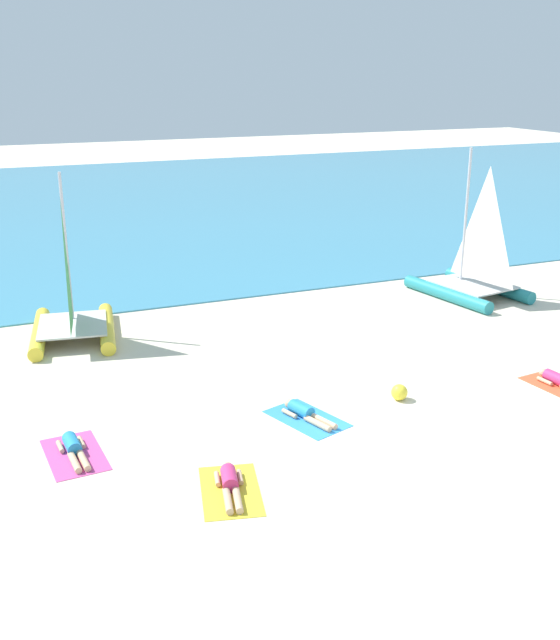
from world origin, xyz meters
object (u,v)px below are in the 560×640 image
(towel_center_right, at_px, (307,419))
(sunbather_center_right, at_px, (305,413))
(sunbather_leftmost, at_px, (73,448))
(towel_leftmost, at_px, (75,455))
(sunbather_rightmost, at_px, (560,381))
(sailboat_teal, at_px, (472,276))
(sunbather_center_left, at_px, (230,483))
(beach_ball, at_px, (399,392))
(sailboat_yellow, at_px, (72,315))
(towel_center_left, at_px, (230,491))

(towel_center_right, bearing_deg, sunbather_center_right, 107.92)
(sunbather_leftmost, bearing_deg, towel_leftmost, -90.00)
(sunbather_leftmost, xyz_separation_m, sunbather_rightmost, (11.77, -1.14, 0.00))
(towel_leftmost, xyz_separation_m, sunbather_leftmost, (-0.00, 0.07, 0.13))
(sailboat_teal, height_order, sunbather_center_left, sailboat_teal)
(towel_center_right, bearing_deg, sunbather_center_left, -140.13)
(towel_leftmost, bearing_deg, sunbather_center_right, -2.90)
(towel_center_right, bearing_deg, towel_leftmost, 176.41)
(sunbather_rightmost, distance_m, beach_ball, 4.25)
(sailboat_yellow, xyz_separation_m, sunbather_center_left, (1.55, -9.65, -0.59))
(sunbather_center_right, bearing_deg, sailboat_teal, 17.03)
(towel_center_right, bearing_deg, sunbather_leftmost, 175.67)
(sailboat_yellow, distance_m, sunbather_leftmost, 7.19)
(sailboat_teal, bearing_deg, towel_center_left, -153.19)
(sailboat_yellow, relative_size, sunbather_rightmost, 3.07)
(towel_center_right, height_order, beach_ball, beach_ball)
(sunbather_leftmost, xyz_separation_m, towel_center_right, (5.14, -0.39, -0.13))
(sunbather_center_left, distance_m, towel_center_right, 3.38)
(sailboat_yellow, height_order, towel_leftmost, sailboat_yellow)
(towel_center_left, bearing_deg, beach_ball, 24.46)
(towel_leftmost, xyz_separation_m, towel_center_right, (5.13, -0.32, 0.00))
(sunbather_leftmost, bearing_deg, sailboat_teal, 19.33)
(sunbather_leftmost, xyz_separation_m, sunbather_center_right, (5.12, -0.33, 0.00))
(sailboat_yellow, distance_m, towel_center_left, 9.86)
(sunbather_center_right, distance_m, sunbather_rightmost, 6.71)
(beach_ball, bearing_deg, sailboat_teal, 43.64)
(sailboat_yellow, bearing_deg, sunbather_center_left, -72.00)
(sailboat_teal, relative_size, sunbather_leftmost, 3.23)
(sunbather_rightmost, height_order, beach_ball, beach_ball)
(sailboat_teal, relative_size, beach_ball, 12.81)
(sailboat_teal, relative_size, sunbather_center_left, 3.26)
(sunbather_center_left, xyz_separation_m, beach_ball, (5.07, 2.25, 0.07))
(sunbather_center_left, distance_m, beach_ball, 5.54)
(sunbather_center_right, xyz_separation_m, beach_ball, (2.50, 0.02, 0.07))
(sailboat_yellow, height_order, sunbather_center_left, sailboat_yellow)
(towel_center_left, bearing_deg, sailboat_teal, 36.50)
(sunbather_center_right, xyz_separation_m, sunbather_rightmost, (6.66, -0.82, 0.00))
(towel_leftmost, xyz_separation_m, towel_center_left, (2.52, -2.55, 0.00))
(sunbather_leftmost, relative_size, sunbather_center_left, 1.01)
(sunbather_rightmost, bearing_deg, towel_leftmost, 168.45)
(sailboat_yellow, relative_size, towel_center_right, 2.53)
(sunbather_center_right, height_order, sunbather_rightmost, same)
(sailboat_yellow, xyz_separation_m, towel_leftmost, (-0.99, -7.16, -0.71))
(sunbather_center_right, bearing_deg, sunbather_rightmost, -24.94)
(sailboat_teal, height_order, sunbather_rightmost, sailboat_teal)
(towel_leftmost, height_order, towel_center_right, same)
(sunbather_rightmost, bearing_deg, towel_center_left, -177.25)
(sailboat_teal, height_order, sunbather_leftmost, sailboat_teal)
(sailboat_yellow, xyz_separation_m, beach_ball, (6.62, -7.41, -0.52))
(sunbather_center_left, relative_size, towel_center_right, 0.82)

